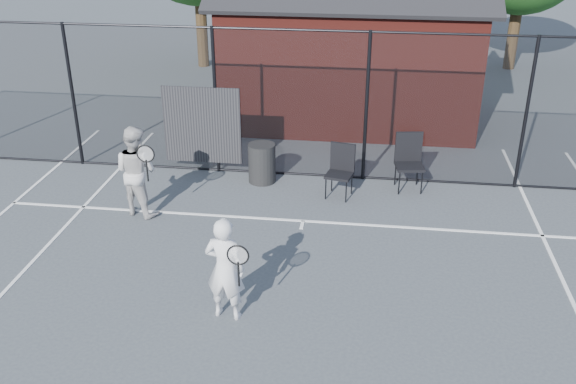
# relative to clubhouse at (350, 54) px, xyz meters

# --- Properties ---
(ground) EXTENTS (80.00, 80.00, 0.00)m
(ground) POSITION_rel_clubhouse_xyz_m (-0.50, -9.00, -1.61)
(ground) COLOR #42484C
(ground) RESTS_ON ground
(fence) EXTENTS (22.04, 3.00, 3.00)m
(fence) POSITION_rel_clubhouse_xyz_m (-0.80, -4.00, -0.16)
(fence) COLOR black
(fence) RESTS_ON ground
(clubhouse) EXTENTS (6.50, 4.36, 4.19)m
(clubhouse) POSITION_rel_clubhouse_xyz_m (0.00, 0.00, 0.00)
(clubhouse) COLOR #5E1C16
(clubhouse) RESTS_ON ground
(player_front) EXTENTS (0.70, 0.53, 1.52)m
(player_front) POSITION_rel_clubhouse_xyz_m (-1.24, -8.90, -0.85)
(player_front) COLOR white
(player_front) RESTS_ON ground
(player_back) EXTENTS (0.98, 0.88, 1.66)m
(player_back) POSITION_rel_clubhouse_xyz_m (-3.49, -6.05, -0.78)
(player_back) COLOR silver
(player_back) RESTS_ON ground
(chair_left) EXTENTS (0.58, 0.59, 1.00)m
(chair_left) POSITION_rel_clubhouse_xyz_m (0.06, -4.90, -1.11)
(chair_left) COLOR black
(chair_left) RESTS_ON ground
(chair_right) EXTENTS (0.60, 0.62, 1.09)m
(chair_right) POSITION_rel_clubhouse_xyz_m (1.39, -4.40, -1.06)
(chair_right) COLOR black
(chair_right) RESTS_ON ground
(waste_bin) EXTENTS (0.66, 0.66, 0.80)m
(waste_bin) POSITION_rel_clubhouse_xyz_m (-1.51, -4.40, -1.21)
(waste_bin) COLOR #252525
(waste_bin) RESTS_ON ground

